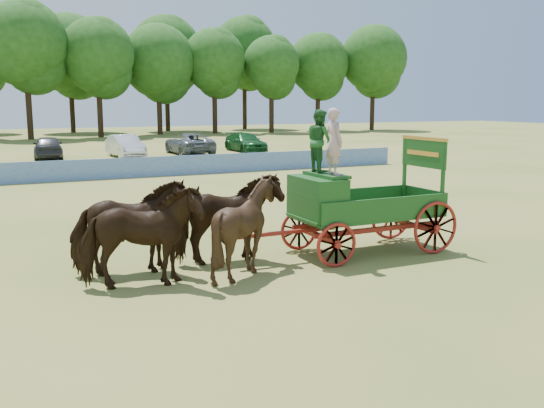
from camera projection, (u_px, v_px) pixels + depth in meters
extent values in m
plane|color=#9E8547|center=(420.00, 241.00, 17.26)|extent=(160.00, 160.00, 0.00)
imported|color=black|center=(140.00, 237.00, 12.78)|extent=(2.77, 1.61, 2.21)
imported|color=black|center=(129.00, 228.00, 13.76)|extent=(2.74, 1.52, 2.21)
imported|color=black|center=(245.00, 227.00, 13.80)|extent=(2.19, 2.00, 2.21)
imported|color=black|center=(227.00, 219.00, 14.78)|extent=(2.62, 1.20, 2.21)
cube|color=#A33010|center=(317.00, 235.00, 15.31)|extent=(0.12, 2.00, 0.12)
cube|color=#A33010|center=(412.00, 225.00, 16.58)|extent=(0.12, 2.00, 0.12)
cube|color=#A33010|center=(379.00, 229.00, 15.44)|extent=(3.80, 0.10, 0.12)
cube|color=#A33010|center=(355.00, 221.00, 16.41)|extent=(3.80, 0.10, 0.12)
cube|color=#A33010|center=(285.00, 233.00, 14.90)|extent=(2.80, 0.09, 0.09)
cube|color=#1C551D|center=(367.00, 215.00, 15.88)|extent=(3.80, 1.80, 0.10)
cube|color=#1C551D|center=(387.00, 209.00, 15.04)|extent=(3.80, 0.06, 0.55)
cube|color=#1C551D|center=(349.00, 199.00, 16.61)|extent=(3.80, 0.06, 0.55)
cube|color=#1C551D|center=(424.00, 199.00, 16.62)|extent=(0.06, 1.80, 0.55)
cube|color=#1C551D|center=(317.00, 198.00, 15.15)|extent=(0.85, 1.70, 1.05)
cube|color=#1C551D|center=(326.00, 175.00, 15.16)|extent=(0.55, 1.50, 0.08)
cube|color=#1C551D|center=(304.00, 207.00, 15.02)|extent=(0.10, 1.60, 0.65)
cube|color=#1C551D|center=(310.00, 218.00, 15.15)|extent=(0.55, 1.60, 0.06)
cube|color=#1C551D|center=(443.00, 179.00, 15.77)|extent=(0.08, 0.08, 1.80)
cube|color=#1C551D|center=(404.00, 172.00, 17.19)|extent=(0.08, 0.08, 1.80)
cube|color=#1C551D|center=(424.00, 153.00, 16.38)|extent=(0.07, 1.75, 0.75)
cube|color=#ED9A3D|center=(424.00, 138.00, 16.31)|extent=(0.08, 1.80, 0.09)
cube|color=#ED9A3D|center=(423.00, 153.00, 16.36)|extent=(0.02, 1.30, 0.12)
torus|color=#A33010|center=(336.00, 245.00, 14.47)|extent=(1.09, 0.09, 1.09)
torus|color=#A33010|center=(299.00, 230.00, 16.16)|extent=(1.09, 0.09, 1.09)
torus|color=#A33010|center=(435.00, 228.00, 15.72)|extent=(1.39, 0.09, 1.39)
torus|color=#A33010|center=(391.00, 215.00, 17.41)|extent=(1.39, 0.09, 1.39)
imported|color=#C6979B|center=(334.00, 142.00, 14.70)|extent=(0.39, 0.59, 1.62)
imported|color=#246027|center=(320.00, 141.00, 15.33)|extent=(0.60, 0.77, 1.58)
cube|color=#1E49A7|center=(190.00, 165.00, 32.76)|extent=(26.00, 0.08, 1.05)
imported|color=#333338|center=(48.00, 147.00, 41.82)|extent=(2.26, 4.82, 1.60)
imported|color=silver|center=(125.00, 146.00, 42.79)|extent=(2.04, 4.91, 1.58)
imported|color=slate|center=(189.00, 144.00, 45.36)|extent=(2.62, 5.65, 1.57)
imported|color=#144C1E|center=(245.00, 142.00, 47.79)|extent=(2.14, 5.04, 1.45)
cylinder|color=#382314|center=(29.00, 113.00, 62.50)|extent=(0.60, 0.60, 5.33)
sphere|color=#1A4712|center=(25.00, 42.00, 61.29)|extent=(8.55, 8.55, 8.55)
cylinder|color=#382314|center=(100.00, 115.00, 66.06)|extent=(0.60, 0.60, 4.84)
sphere|color=#1A4712|center=(97.00, 54.00, 64.97)|extent=(7.86, 7.86, 7.86)
cylinder|color=#382314|center=(160.00, 115.00, 71.61)|extent=(0.60, 0.60, 4.66)
sphere|color=#1A4712|center=(158.00, 61.00, 70.56)|extent=(8.51, 8.51, 8.51)
cylinder|color=#382314|center=(215.00, 114.00, 74.04)|extent=(0.60, 0.60, 4.81)
sphere|color=#1A4712|center=(214.00, 60.00, 72.96)|extent=(7.54, 7.54, 7.54)
cylinder|color=#382314|center=(271.00, 114.00, 76.02)|extent=(0.60, 0.60, 4.59)
sphere|color=#1A4712|center=(271.00, 64.00, 74.98)|extent=(6.98, 6.98, 6.98)
cylinder|color=#382314|center=(318.00, 113.00, 80.46)|extent=(0.60, 0.60, 4.77)
sphere|color=#1A4712|center=(318.00, 63.00, 79.38)|extent=(7.94, 7.94, 7.94)
cylinder|color=#382314|center=(372.00, 111.00, 82.36)|extent=(0.60, 0.60, 5.20)
sphere|color=#1A4712|center=(374.00, 58.00, 81.19)|extent=(8.86, 8.86, 8.86)
cylinder|color=#382314|center=(72.00, 111.00, 75.58)|extent=(0.60, 0.60, 5.30)
sphere|color=#1A4712|center=(69.00, 53.00, 74.39)|extent=(9.69, 9.69, 9.69)
cylinder|color=#382314|center=(167.00, 110.00, 79.64)|extent=(0.60, 0.60, 5.60)
sphere|color=#1A4712|center=(166.00, 51.00, 78.38)|extent=(9.20, 9.20, 9.20)
cylinder|color=#382314|center=(245.00, 108.00, 85.56)|extent=(0.60, 0.60, 5.97)
sphere|color=#1A4712|center=(244.00, 49.00, 84.21)|extent=(9.05, 9.05, 9.05)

